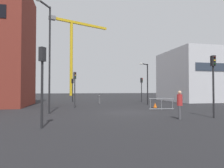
# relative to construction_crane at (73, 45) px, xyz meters

# --- Properties ---
(ground) EXTENTS (160.00, 160.00, 0.00)m
(ground) POSITION_rel_construction_crane_xyz_m (3.88, -44.74, -15.29)
(ground) COLOR black
(office_block) EXTENTS (12.29, 10.42, 8.11)m
(office_block) POSITION_rel_construction_crane_xyz_m (20.94, -31.52, -11.24)
(office_block) COLOR silver
(office_block) RESTS_ON ground
(construction_crane) EXTENTS (17.96, 8.20, 22.72)m
(construction_crane) POSITION_rel_construction_crane_xyz_m (0.00, 0.00, 0.00)
(construction_crane) COLOR gold
(construction_crane) RESTS_ON ground
(streetlamp_tall) EXTENTS (0.94, 1.51, 8.42)m
(streetlamp_tall) POSITION_rel_construction_crane_xyz_m (-2.41, -44.48, -10.43)
(streetlamp_tall) COLOR #232326
(streetlamp_tall) RESTS_ON ground
(streetlamp_short) EXTENTS (1.49, 1.19, 5.04)m
(streetlamp_short) POSITION_rel_construction_crane_xyz_m (8.38, -37.63, -12.18)
(streetlamp_short) COLOR black
(streetlamp_short) RESTS_ON ground
(traffic_light_median) EXTENTS (0.30, 0.39, 3.67)m
(traffic_light_median) POSITION_rel_construction_crane_xyz_m (-0.28, -39.92, -12.81)
(traffic_light_median) COLOR #2D2D30
(traffic_light_median) RESTS_ON ground
(traffic_light_near) EXTENTS (0.35, 0.39, 3.61)m
(traffic_light_near) POSITION_rel_construction_crane_xyz_m (9.68, -32.45, -12.85)
(traffic_light_near) COLOR #232326
(traffic_light_near) RESTS_ON ground
(traffic_light_corner) EXTENTS (0.35, 0.39, 3.52)m
(traffic_light_corner) POSITION_rel_construction_crane_xyz_m (-0.39, -29.38, -12.90)
(traffic_light_corner) COLOR black
(traffic_light_corner) RESTS_ON ground
(traffic_light_island) EXTENTS (0.36, 0.38, 3.98)m
(traffic_light_island) POSITION_rel_construction_crane_xyz_m (-2.08, -50.27, -12.62)
(traffic_light_island) COLOR #232326
(traffic_light_island) RESTS_ON ground
(traffic_light_verge) EXTENTS (0.26, 0.38, 4.15)m
(traffic_light_verge) POSITION_rel_construction_crane_xyz_m (8.57, -49.00, -12.52)
(traffic_light_verge) COLOR #232326
(traffic_light_verge) RESTS_ON ground
(pedestrian_walking) EXTENTS (0.34, 0.34, 1.81)m
(pedestrian_walking) POSITION_rel_construction_crane_xyz_m (6.10, -48.99, -14.23)
(pedestrian_walking) COLOR #4C4C51
(pedestrian_walking) RESTS_ON ground
(safety_barrier_right_run) EXTENTS (2.36, 0.31, 1.08)m
(safety_barrier_right_run) POSITION_rel_construction_crane_xyz_m (7.57, -43.39, -14.73)
(safety_barrier_right_run) COLOR gray
(safety_barrier_right_run) RESTS_ON ground
(safety_barrier_left_run) EXTENTS (0.30, 2.37, 1.08)m
(safety_barrier_left_run) POSITION_rel_construction_crane_xyz_m (3.09, -34.05, -14.73)
(safety_barrier_left_run) COLOR gray
(safety_barrier_left_run) RESTS_ON ground
(traffic_cone_by_barrier) EXTENTS (0.52, 0.52, 0.52)m
(traffic_cone_by_barrier) POSITION_rel_construction_crane_xyz_m (7.84, -41.36, -15.05)
(traffic_cone_by_barrier) COLOR black
(traffic_cone_by_barrier) RESTS_ON ground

